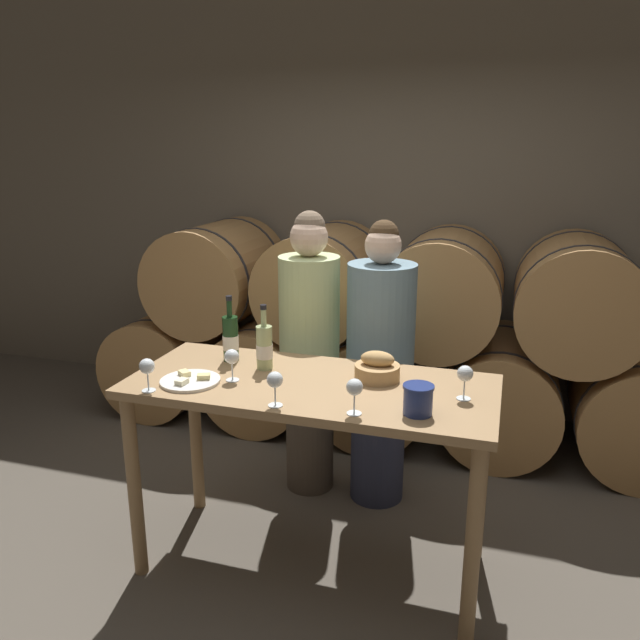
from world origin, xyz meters
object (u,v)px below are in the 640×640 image
(tasting_table, at_px, (311,410))
(wine_glass_far_right, at_px, (465,375))
(wine_glass_far_left, at_px, (147,367))
(wine_glass_center, at_px, (275,381))
(wine_bottle_white, at_px, (264,347))
(wine_glass_right, at_px, (355,388))
(bread_basket, at_px, (377,369))
(person_right, at_px, (380,366))
(person_left, at_px, (310,353))
(wine_glass_left, at_px, (232,358))
(wine_bottle_red, at_px, (231,338))
(cheese_plate, at_px, (190,380))
(blue_crock, at_px, (418,398))

(tasting_table, xyz_separation_m, wine_glass_far_right, (0.67, 0.01, 0.24))
(wine_glass_far_left, height_order, wine_glass_center, same)
(wine_bottle_white, height_order, wine_glass_right, wine_bottle_white)
(wine_glass_center, bearing_deg, bread_basket, 51.06)
(person_right, height_order, wine_glass_far_right, person_right)
(wine_glass_far_right, bearing_deg, wine_bottle_white, 174.24)
(person_left, height_order, wine_glass_far_left, person_left)
(wine_bottle_white, bearing_deg, wine_glass_right, -35.10)
(person_right, distance_m, wine_glass_center, 1.04)
(wine_glass_left, xyz_separation_m, wine_glass_far_right, (1.01, 0.09, 0.00))
(tasting_table, distance_m, wine_bottle_red, 0.55)
(wine_glass_right, bearing_deg, person_right, 95.71)
(wine_bottle_red, bearing_deg, wine_glass_far_right, -7.76)
(person_left, relative_size, wine_bottle_red, 5.01)
(wine_glass_left, bearing_deg, wine_glass_far_left, -143.03)
(tasting_table, relative_size, wine_glass_right, 11.14)
(person_left, relative_size, person_right, 1.02)
(cheese_plate, relative_size, wine_glass_far_left, 1.82)
(wine_glass_far_left, bearing_deg, bread_basket, 25.07)
(wine_bottle_red, distance_m, wine_glass_far_left, 0.49)
(wine_bottle_red, relative_size, bread_basket, 1.60)
(person_right, relative_size, wine_glass_far_left, 10.86)
(tasting_table, height_order, wine_bottle_red, wine_bottle_red)
(wine_glass_right, bearing_deg, wine_bottle_white, 144.90)
(wine_bottle_white, height_order, wine_glass_far_left, wine_bottle_white)
(wine_glass_center, bearing_deg, person_right, 76.96)
(person_left, relative_size, blue_crock, 13.19)
(bread_basket, relative_size, wine_glass_far_left, 1.39)
(tasting_table, bearing_deg, bread_basket, 24.25)
(person_left, xyz_separation_m, wine_bottle_white, (-0.03, -0.59, 0.22))
(person_right, xyz_separation_m, wine_glass_far_right, (0.50, -0.69, 0.25))
(bread_basket, height_order, wine_glass_far_left, wine_glass_far_left)
(person_left, bearing_deg, cheese_plate, -108.04)
(wine_bottle_red, relative_size, blue_crock, 2.63)
(blue_crock, relative_size, wine_glass_left, 0.84)
(wine_glass_left, bearing_deg, person_left, 82.10)
(person_right, height_order, wine_glass_right, person_right)
(wine_bottle_red, xyz_separation_m, cheese_plate, (-0.05, -0.32, -0.10))
(cheese_plate, distance_m, wine_glass_center, 0.48)
(person_right, bearing_deg, wine_bottle_white, -126.01)
(person_right, relative_size, wine_glass_right, 10.86)
(bread_basket, bearing_deg, cheese_plate, -160.28)
(person_right, bearing_deg, blue_crock, -69.42)
(wine_bottle_red, bearing_deg, wine_bottle_white, -16.65)
(wine_bottle_white, distance_m, wine_glass_right, 0.64)
(wine_bottle_white, relative_size, wine_glass_far_right, 2.12)
(wine_glass_far_left, height_order, wine_glass_far_right, same)
(person_right, relative_size, cheese_plate, 5.97)
(person_left, bearing_deg, wine_glass_left, -97.90)
(wine_glass_center, height_order, wine_glass_right, same)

